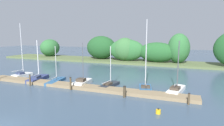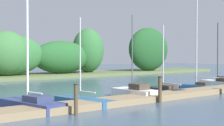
{
  "view_description": "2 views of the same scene",
  "coord_description": "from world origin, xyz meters",
  "px_view_note": "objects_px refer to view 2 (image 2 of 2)",
  "views": [
    {
      "loc": [
        11.78,
        -7.87,
        6.34
      ],
      "look_at": [
        3.61,
        13.56,
        2.91
      ],
      "focal_mm": 30.18,
      "sensor_mm": 36.0,
      "label": 1
    },
    {
      "loc": [
        -13.25,
        -1.92,
        2.7
      ],
      "look_at": [
        -1.53,
        13.08,
        2.27
      ],
      "focal_mm": 48.69,
      "sensor_mm": 36.0,
      "label": 2
    }
  ],
  "objects_px": {
    "sailboat_1": "(30,103)",
    "sailboat_5": "(198,83)",
    "sailboat_3": "(134,92)",
    "mooring_piling_1": "(76,99)",
    "mooring_piling_2": "(160,89)",
    "sailboat_2": "(82,100)",
    "sailboat_4": "(164,89)",
    "sailboat_6": "(219,82)"
  },
  "relations": [
    {
      "from": "mooring_piling_2",
      "to": "sailboat_2",
      "type": "bearing_deg",
      "value": 148.18
    },
    {
      "from": "sailboat_5",
      "to": "sailboat_6",
      "type": "height_order",
      "value": "sailboat_5"
    },
    {
      "from": "mooring_piling_1",
      "to": "mooring_piling_2",
      "type": "distance_m",
      "value": 5.81
    },
    {
      "from": "sailboat_4",
      "to": "mooring_piling_2",
      "type": "xyz_separation_m",
      "value": [
        -3.71,
        -3.01,
        0.49
      ]
    },
    {
      "from": "sailboat_5",
      "to": "mooring_piling_1",
      "type": "xyz_separation_m",
      "value": [
        -13.87,
        -3.51,
        0.28
      ]
    },
    {
      "from": "sailboat_2",
      "to": "sailboat_6",
      "type": "height_order",
      "value": "sailboat_6"
    },
    {
      "from": "sailboat_2",
      "to": "mooring_piling_1",
      "type": "relative_size",
      "value": 3.41
    },
    {
      "from": "sailboat_4",
      "to": "sailboat_5",
      "type": "distance_m",
      "value": 4.36
    },
    {
      "from": "sailboat_5",
      "to": "sailboat_6",
      "type": "xyz_separation_m",
      "value": [
        3.45,
        0.23,
        -0.09
      ]
    },
    {
      "from": "sailboat_1",
      "to": "sailboat_5",
      "type": "relative_size",
      "value": 0.7
    },
    {
      "from": "sailboat_2",
      "to": "sailboat_4",
      "type": "height_order",
      "value": "sailboat_4"
    },
    {
      "from": "sailboat_1",
      "to": "sailboat_5",
      "type": "bearing_deg",
      "value": -98.66
    },
    {
      "from": "sailboat_3",
      "to": "mooring_piling_1",
      "type": "bearing_deg",
      "value": 111.02
    },
    {
      "from": "sailboat_2",
      "to": "mooring_piling_2",
      "type": "xyz_separation_m",
      "value": [
        3.85,
        -2.39,
        0.55
      ]
    },
    {
      "from": "sailboat_6",
      "to": "mooring_piling_2",
      "type": "height_order",
      "value": "sailboat_6"
    },
    {
      "from": "sailboat_2",
      "to": "sailboat_3",
      "type": "height_order",
      "value": "sailboat_3"
    },
    {
      "from": "sailboat_6",
      "to": "mooring_piling_1",
      "type": "height_order",
      "value": "sailboat_6"
    },
    {
      "from": "sailboat_1",
      "to": "sailboat_6",
      "type": "distance_m",
      "value": 18.44
    },
    {
      "from": "sailboat_4",
      "to": "sailboat_6",
      "type": "relative_size",
      "value": 0.87
    },
    {
      "from": "sailboat_2",
      "to": "sailboat_5",
      "type": "bearing_deg",
      "value": -95.78
    },
    {
      "from": "sailboat_3",
      "to": "mooring_piling_2",
      "type": "height_order",
      "value": "sailboat_3"
    },
    {
      "from": "mooring_piling_2",
      "to": "sailboat_4",
      "type": "bearing_deg",
      "value": 39.03
    },
    {
      "from": "sailboat_3",
      "to": "sailboat_5",
      "type": "xyz_separation_m",
      "value": [
        7.87,
        0.81,
        0.08
      ]
    },
    {
      "from": "mooring_piling_1",
      "to": "sailboat_4",
      "type": "bearing_deg",
      "value": 18.83
    },
    {
      "from": "sailboat_3",
      "to": "sailboat_6",
      "type": "bearing_deg",
      "value": -88.0
    },
    {
      "from": "sailboat_6",
      "to": "mooring_piling_1",
      "type": "xyz_separation_m",
      "value": [
        -17.32,
        -3.74,
        0.37
      ]
    },
    {
      "from": "sailboat_3",
      "to": "sailboat_4",
      "type": "height_order",
      "value": "sailboat_3"
    },
    {
      "from": "sailboat_2",
      "to": "mooring_piling_1",
      "type": "bearing_deg",
      "value": 133.2
    },
    {
      "from": "sailboat_6",
      "to": "sailboat_2",
      "type": "bearing_deg",
      "value": 105.87
    },
    {
      "from": "sailboat_4",
      "to": "sailboat_2",
      "type": "bearing_deg",
      "value": 104.33
    },
    {
      "from": "sailboat_4",
      "to": "mooring_piling_2",
      "type": "height_order",
      "value": "sailboat_4"
    },
    {
      "from": "sailboat_5",
      "to": "mooring_piling_2",
      "type": "relative_size",
      "value": 5.3
    },
    {
      "from": "sailboat_5",
      "to": "mooring_piling_2",
      "type": "xyz_separation_m",
      "value": [
        -8.06,
        -3.27,
        0.32
      ]
    },
    {
      "from": "sailboat_2",
      "to": "sailboat_3",
      "type": "bearing_deg",
      "value": -98.92
    },
    {
      "from": "sailboat_2",
      "to": "mooring_piling_2",
      "type": "distance_m",
      "value": 4.56
    },
    {
      "from": "sailboat_3",
      "to": "sailboat_6",
      "type": "distance_m",
      "value": 11.37
    },
    {
      "from": "sailboat_4",
      "to": "sailboat_5",
      "type": "relative_size",
      "value": 0.62
    },
    {
      "from": "sailboat_1",
      "to": "mooring_piling_2",
      "type": "bearing_deg",
      "value": -121.15
    },
    {
      "from": "sailboat_2",
      "to": "mooring_piling_1",
      "type": "height_order",
      "value": "sailboat_2"
    },
    {
      "from": "sailboat_4",
      "to": "mooring_piling_1",
      "type": "xyz_separation_m",
      "value": [
        -9.51,
        -3.24,
        0.44
      ]
    },
    {
      "from": "sailboat_1",
      "to": "sailboat_6",
      "type": "bearing_deg",
      "value": -98.58
    },
    {
      "from": "sailboat_5",
      "to": "sailboat_3",
      "type": "bearing_deg",
      "value": 82.93
    }
  ]
}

